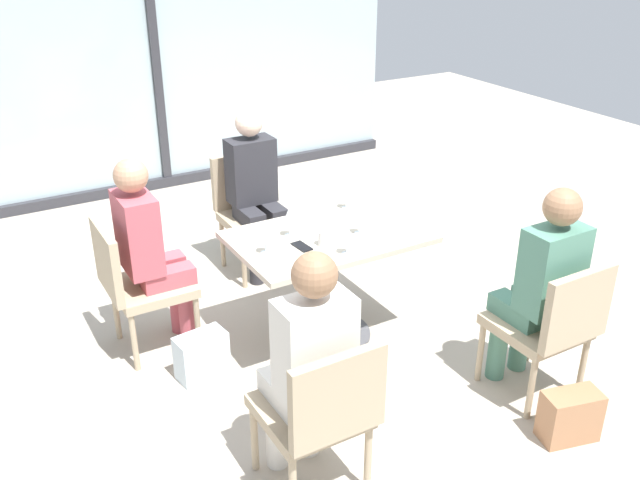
% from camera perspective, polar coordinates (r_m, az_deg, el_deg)
% --- Properties ---
extents(ground_plane, '(12.00, 12.00, 0.00)m').
position_cam_1_polar(ground_plane, '(4.63, 0.63, -7.76)').
color(ground_plane, '#A89E8E').
extents(window_wall_backdrop, '(5.01, 0.10, 2.70)m').
position_cam_1_polar(window_wall_backdrop, '(6.94, -13.32, 13.80)').
color(window_wall_backdrop, '#A2B7BC').
rests_on(window_wall_backdrop, ground_plane).
extents(dining_table_main, '(1.17, 0.77, 0.73)m').
position_cam_1_polar(dining_table_main, '(4.36, 0.66, -2.02)').
color(dining_table_main, '#BCB29E').
rests_on(dining_table_main, ground_plane).
extents(chair_far_left, '(0.50, 0.46, 0.87)m').
position_cam_1_polar(chair_far_left, '(4.38, -14.84, -3.17)').
color(chair_far_left, tan).
rests_on(chair_far_left, ground_plane).
extents(chair_front_right, '(0.46, 0.50, 0.87)m').
position_cam_1_polar(chair_front_right, '(4.02, 18.37, -6.41)').
color(chair_front_right, tan).
rests_on(chair_front_right, ground_plane).
extents(chair_front_left, '(0.46, 0.50, 0.87)m').
position_cam_1_polar(chair_front_left, '(3.23, 0.04, -13.66)').
color(chair_front_left, tan).
rests_on(chair_front_left, ground_plane).
extents(chair_near_window, '(0.46, 0.51, 0.87)m').
position_cam_1_polar(chair_near_window, '(5.31, -5.75, 2.74)').
color(chair_near_window, tan).
rests_on(chair_near_window, ground_plane).
extents(person_far_left, '(0.39, 0.34, 1.26)m').
position_cam_1_polar(person_far_left, '(4.32, -13.76, -0.46)').
color(person_far_left, '#B24C56').
rests_on(person_far_left, ground_plane).
extents(person_front_right, '(0.34, 0.39, 1.26)m').
position_cam_1_polar(person_front_right, '(3.99, 17.63, -3.23)').
color(person_front_right, '#4C7F6B').
rests_on(person_front_right, ground_plane).
extents(person_front_left, '(0.34, 0.39, 1.26)m').
position_cam_1_polar(person_front_left, '(3.18, -0.97, -9.74)').
color(person_front_left, silver).
rests_on(person_front_left, ground_plane).
extents(person_near_window, '(0.34, 0.39, 1.26)m').
position_cam_1_polar(person_near_window, '(5.14, -5.33, 4.43)').
color(person_near_window, '#28282D').
rests_on(person_near_window, ground_plane).
extents(wine_glass_0, '(0.07, 0.07, 0.18)m').
position_cam_1_polar(wine_glass_0, '(4.24, 3.25, 2.17)').
color(wine_glass_0, silver).
rests_on(wine_glass_0, dining_table_main).
extents(wine_glass_1, '(0.07, 0.07, 0.18)m').
position_cam_1_polar(wine_glass_1, '(3.98, 2.23, 0.59)').
color(wine_glass_1, silver).
rests_on(wine_glass_1, dining_table_main).
extents(wine_glass_2, '(0.07, 0.07, 0.18)m').
position_cam_1_polar(wine_glass_2, '(4.00, -4.52, 0.64)').
color(wine_glass_2, silver).
rests_on(wine_glass_2, dining_table_main).
extents(wine_glass_3, '(0.07, 0.07, 0.18)m').
position_cam_1_polar(wine_glass_3, '(4.60, 2.18, 4.14)').
color(wine_glass_3, silver).
rests_on(wine_glass_3, dining_table_main).
extents(wine_glass_4, '(0.07, 0.07, 0.18)m').
position_cam_1_polar(wine_glass_4, '(4.20, -2.54, 2.00)').
color(wine_glass_4, silver).
rests_on(wine_glass_4, dining_table_main).
extents(coffee_cup, '(0.08, 0.08, 0.09)m').
position_cam_1_polar(coffee_cup, '(4.11, 0.37, 0.15)').
color(coffee_cup, white).
rests_on(coffee_cup, dining_table_main).
extents(cell_phone_on_table, '(0.08, 0.15, 0.01)m').
position_cam_1_polar(cell_phone_on_table, '(4.11, -1.50, -0.53)').
color(cell_phone_on_table, black).
rests_on(cell_phone_on_table, dining_table_main).
extents(handbag_0, '(0.32, 0.20, 0.28)m').
position_cam_1_polar(handbag_0, '(4.24, -9.64, -9.30)').
color(handbag_0, silver).
rests_on(handbag_0, ground_plane).
extents(handbag_1, '(0.33, 0.23, 0.28)m').
position_cam_1_polar(handbag_1, '(3.97, 19.74, -13.38)').
color(handbag_1, '#A3704C').
rests_on(handbag_1, ground_plane).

